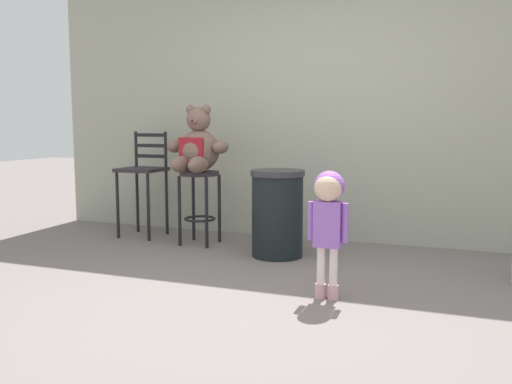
# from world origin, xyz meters

# --- Properties ---
(ground_plane) EXTENTS (24.00, 24.00, 0.00)m
(ground_plane) POSITION_xyz_m (0.00, 0.00, 0.00)
(ground_plane) COLOR slate
(building_wall) EXTENTS (6.03, 0.30, 3.57)m
(building_wall) POSITION_xyz_m (0.00, 2.27, 1.78)
(building_wall) COLOR #A0A18D
(building_wall) RESTS_ON ground_plane
(bar_stool_with_teddy) EXTENTS (0.38, 0.38, 0.71)m
(bar_stool_with_teddy) POSITION_xyz_m (-1.03, 1.49, 0.50)
(bar_stool_with_teddy) COLOR #272128
(bar_stool_with_teddy) RESTS_ON ground_plane
(teddy_bear) EXTENTS (0.61, 0.55, 0.63)m
(teddy_bear) POSITION_xyz_m (-1.03, 1.45, 0.94)
(teddy_bear) COLOR brown
(teddy_bear) RESTS_ON bar_stool_with_teddy
(child_walking) EXTENTS (0.27, 0.22, 0.86)m
(child_walking) POSITION_xyz_m (0.52, 0.28, 0.62)
(child_walking) COLOR #CD949E
(child_walking) RESTS_ON ground_plane
(trash_bin) EXTENTS (0.47, 0.47, 0.76)m
(trash_bin) POSITION_xyz_m (-0.17, 1.29, 0.38)
(trash_bin) COLOR black
(trash_bin) RESTS_ON ground_plane
(bar_chair_empty) EXTENTS (0.42, 0.42, 1.08)m
(bar_chair_empty) POSITION_xyz_m (-1.75, 1.64, 0.64)
(bar_chair_empty) COLOR #272128
(bar_chair_empty) RESTS_ON ground_plane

